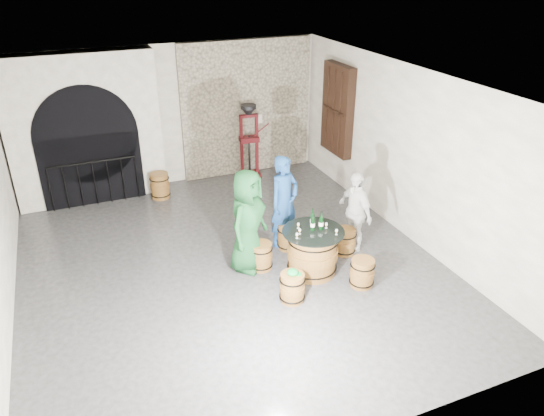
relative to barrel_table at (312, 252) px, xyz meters
name	(u,v)px	position (x,y,z in m)	size (l,w,h in m)	color
ground	(230,265)	(-1.23, 0.76, -0.40)	(8.00, 8.00, 0.00)	#2C2C2F
wall_back	(172,116)	(-1.23, 4.76, 1.20)	(8.00, 8.00, 0.00)	white
wall_front	(352,332)	(-1.23, -3.24, 1.20)	(8.00, 8.00, 0.00)	white
wall_right	(405,153)	(2.27, 0.76, 1.20)	(8.00, 8.00, 0.00)	white
ceiling	(222,84)	(-1.23, 0.76, 2.80)	(8.00, 8.00, 0.00)	beige
stone_facing_panel	(247,109)	(0.57, 4.70, 1.20)	(3.20, 0.12, 3.18)	#AEA48B
arched_opening	(85,130)	(-3.13, 4.50, 1.18)	(3.10, 0.60, 3.19)	white
shuttered_window	(337,110)	(2.15, 3.16, 1.40)	(0.23, 1.10, 2.00)	black
barrel_table	(312,252)	(0.00, 0.00, 0.00)	(1.05, 1.05, 0.81)	brown
barrel_stool_left	(261,256)	(-0.77, 0.45, -0.16)	(0.41, 0.41, 0.49)	brown
barrel_stool_far	(288,236)	(-0.05, 0.89, -0.16)	(0.41, 0.41, 0.49)	brown
barrel_stool_right	(345,241)	(0.83, 0.33, -0.16)	(0.41, 0.41, 0.49)	brown
barrel_stool_near_right	(362,273)	(0.58, -0.67, -0.16)	(0.41, 0.41, 0.49)	brown
barrel_stool_near_left	(292,287)	(-0.65, -0.60, -0.16)	(0.41, 0.41, 0.49)	brown
green_cap	(293,272)	(-0.65, -0.60, 0.13)	(0.23, 0.18, 0.10)	#0B7D2A
person_green	(248,221)	(-0.96, 0.56, 0.51)	(0.89, 0.58, 1.83)	#12411D
person_blue	(284,202)	(-0.06, 1.06, 0.48)	(0.64, 0.42, 1.76)	navy
person_white	(355,212)	(1.04, 0.41, 0.37)	(0.90, 0.38, 1.54)	silver
wine_bottle_left	(313,223)	(0.00, 0.04, 0.54)	(0.08, 0.08, 0.32)	black
wine_bottle_center	(321,222)	(0.14, 0.01, 0.54)	(0.08, 0.08, 0.32)	black
wine_bottle_right	(312,219)	(0.06, 0.17, 0.54)	(0.08, 0.08, 0.32)	black
tasting_glass_a	(297,236)	(-0.35, -0.11, 0.45)	(0.05, 0.05, 0.10)	#B86C23
tasting_glass_b	(326,225)	(0.25, 0.01, 0.45)	(0.05, 0.05, 0.10)	#B86C23
tasting_glass_c	(298,226)	(-0.19, 0.19, 0.45)	(0.05, 0.05, 0.10)	#B86C23
tasting_glass_d	(321,221)	(0.24, 0.18, 0.45)	(0.05, 0.05, 0.10)	#B86C23
tasting_glass_e	(336,232)	(0.30, -0.25, 0.45)	(0.05, 0.05, 0.10)	#B86C23
tasting_glass_f	(300,231)	(-0.25, 0.00, 0.45)	(0.05, 0.05, 0.10)	#B86C23
side_barrel	(160,186)	(-1.79, 3.98, -0.11)	(0.44, 0.44, 0.58)	brown
corking_press	(249,136)	(0.47, 4.32, 0.64)	(0.75, 0.44, 1.79)	#4A0C11
control_box	(258,118)	(0.82, 4.62, 0.95)	(0.18, 0.10, 0.22)	silver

